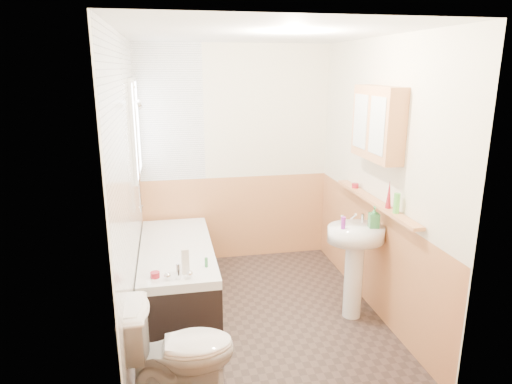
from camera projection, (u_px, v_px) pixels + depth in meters
floor at (259, 314)px, 4.28m from camera, size 2.80×2.80×0.00m
ceiling at (260, 33)px, 3.62m from camera, size 2.80×2.80×0.00m
wall_back at (235, 156)px, 5.29m from camera, size 2.20×0.02×2.50m
wall_front at (309, 245)px, 2.62m from camera, size 2.20×0.02×2.50m
wall_left at (127, 192)px, 3.75m from camera, size 0.02×2.80×2.50m
wall_right at (378, 179)px, 4.16m from camera, size 0.02×2.80×2.50m
wainscot_right at (371, 256)px, 4.35m from camera, size 0.01×2.80×1.00m
wainscot_front at (304, 356)px, 2.84m from camera, size 2.20×0.01×1.00m
wainscot_back at (236, 218)px, 5.46m from camera, size 2.20×0.01×1.00m
tile_cladding_left at (130, 192)px, 3.75m from camera, size 0.01×2.80×2.50m
tile_return_back at (169, 114)px, 5.00m from camera, size 0.75×0.01×1.50m
window at (136, 129)px, 4.55m from camera, size 0.03×0.79×0.99m
bathtub at (177, 270)px, 4.55m from camera, size 0.70×1.68×0.68m
shower_riser at (138, 138)px, 4.31m from camera, size 0.11×0.08×1.25m
toilet at (179, 351)px, 3.09m from camera, size 0.77×0.43×0.75m
sink at (355, 253)px, 4.10m from camera, size 0.51×0.41×0.99m
pine_shelf at (374, 201)px, 4.10m from camera, size 0.10×1.52×0.03m
medicine_cabinet at (378, 123)px, 3.90m from camera, size 0.17×0.69×0.63m
foam_can at (397, 203)px, 3.71m from camera, size 0.05×0.05×0.17m
green_bottle at (389, 194)px, 3.83m from camera, size 0.06×0.06×0.24m
black_jar at (355, 186)px, 4.51m from camera, size 0.08×0.08×0.04m
soap_bottle at (374, 223)px, 4.00m from camera, size 0.12×0.20×0.09m
clear_bottle at (343, 223)px, 3.96m from camera, size 0.04×0.04×0.11m
blue_gel at (185, 262)px, 3.86m from camera, size 0.07×0.05×0.22m
cream_jar at (155, 275)px, 3.81m from camera, size 0.10×0.10×0.05m
orange_bottle at (206, 262)px, 4.01m from camera, size 0.03×0.03×0.09m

